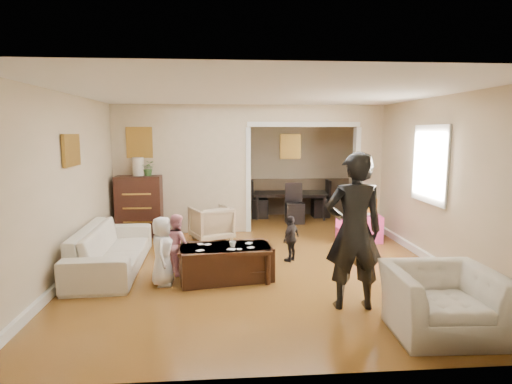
{
  "coord_description": "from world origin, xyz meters",
  "views": [
    {
      "loc": [
        -0.54,
        -6.76,
        2.06
      ],
      "look_at": [
        0.0,
        0.2,
        1.05
      ],
      "focal_mm": 29.27,
      "sensor_mm": 36.0,
      "label": 1
    }
  ],
  "objects": [
    {
      "name": "floor",
      "position": [
        0.0,
        0.0,
        0.0
      ],
      "size": [
        7.0,
        7.0,
        0.0
      ],
      "primitive_type": "plane",
      "color": "#A06729",
      "rests_on": "ground"
    },
    {
      "name": "partition_left",
      "position": [
        -1.38,
        1.8,
        1.3
      ],
      "size": [
        2.75,
        0.18,
        2.6
      ],
      "primitive_type": "cube",
      "color": "#CBB495",
      "rests_on": "ground"
    },
    {
      "name": "partition_right",
      "position": [
        2.48,
        1.8,
        1.3
      ],
      "size": [
        0.55,
        0.18,
        2.6
      ],
      "primitive_type": "cube",
      "color": "#CBB495",
      "rests_on": "ground"
    },
    {
      "name": "partition_header",
      "position": [
        1.1,
        1.8,
        2.42
      ],
      "size": [
        2.22,
        0.18,
        0.35
      ],
      "primitive_type": "cube",
      "color": "#CBB495",
      "rests_on": "partition_right"
    },
    {
      "name": "window_pane",
      "position": [
        2.73,
        -0.4,
        1.55
      ],
      "size": [
        0.03,
        0.95,
        1.1
      ],
      "primitive_type": "cube",
      "color": "white",
      "rests_on": "ground"
    },
    {
      "name": "framed_art_partition",
      "position": [
        -2.2,
        1.7,
        1.85
      ],
      "size": [
        0.45,
        0.03,
        0.55
      ],
      "primitive_type": "cube",
      "color": "brown",
      "rests_on": "partition_left"
    },
    {
      "name": "framed_art_sofa_wall",
      "position": [
        -2.71,
        -0.6,
        1.8
      ],
      "size": [
        0.03,
        0.55,
        0.4
      ],
      "primitive_type": "cube",
      "color": "brown"
    },
    {
      "name": "framed_art_alcove",
      "position": [
        1.1,
        3.44,
        1.7
      ],
      "size": [
        0.45,
        0.03,
        0.55
      ],
      "primitive_type": "cube",
      "color": "brown"
    },
    {
      "name": "sofa",
      "position": [
        -2.24,
        -0.53,
        0.33
      ],
      "size": [
        0.96,
        2.27,
        0.65
      ],
      "primitive_type": "imported",
      "rotation": [
        0.0,
        0.0,
        1.61
      ],
      "color": "silver",
      "rests_on": "ground"
    },
    {
      "name": "armchair_back",
      "position": [
        -0.79,
        1.09,
        0.33
      ],
      "size": [
        0.93,
        0.94,
        0.65
      ],
      "primitive_type": "imported",
      "rotation": [
        0.0,
        0.0,
        3.56
      ],
      "color": "#C6AD8A",
      "rests_on": "ground"
    },
    {
      "name": "armchair_front",
      "position": [
        1.66,
        -2.85,
        0.34
      ],
      "size": [
        1.07,
        0.95,
        0.68
      ],
      "primitive_type": "imported",
      "rotation": [
        0.0,
        0.0,
        -0.03
      ],
      "color": "silver",
      "rests_on": "ground"
    },
    {
      "name": "dresser",
      "position": [
        -2.21,
        1.54,
        0.6
      ],
      "size": [
        0.88,
        0.49,
        1.2
      ],
      "primitive_type": "cube",
      "color": "#32180F",
      "rests_on": "ground"
    },
    {
      "name": "table_lamp",
      "position": [
        -2.21,
        1.54,
        1.38
      ],
      "size": [
        0.22,
        0.22,
        0.36
      ],
      "primitive_type": "cylinder",
      "color": "beige",
      "rests_on": "dresser"
    },
    {
      "name": "potted_plant",
      "position": [
        -2.01,
        1.54,
        1.35
      ],
      "size": [
        0.26,
        0.23,
        0.29
      ],
      "primitive_type": "imported",
      "color": "#3F6B2F",
      "rests_on": "dresser"
    },
    {
      "name": "coffee_table",
      "position": [
        -0.53,
        -1.09,
        0.24
      ],
      "size": [
        1.35,
        0.85,
        0.47
      ],
      "primitive_type": "cube",
      "rotation": [
        0.0,
        0.0,
        0.18
      ],
      "color": "#351D10",
      "rests_on": "ground"
    },
    {
      "name": "coffee_cup",
      "position": [
        -0.43,
        -1.14,
        0.52
      ],
      "size": [
        0.1,
        0.1,
        0.08
      ],
      "primitive_type": "imported",
      "rotation": [
        0.0,
        0.0,
        0.18
      ],
      "color": "silver",
      "rests_on": "coffee_table"
    },
    {
      "name": "play_table",
      "position": [
        2.16,
        0.8,
        0.25
      ],
      "size": [
        0.56,
        0.56,
        0.5
      ],
      "primitive_type": "cube",
      "rotation": [
        0.0,
        0.0,
        -0.1
      ],
      "color": "#FF43AA",
      "rests_on": "ground"
    },
    {
      "name": "cereal_box",
      "position": [
        2.28,
        0.9,
        0.65
      ],
      "size": [
        0.21,
        0.09,
        0.3
      ],
      "primitive_type": "cube",
      "rotation": [
        0.0,
        0.0,
        -0.1
      ],
      "color": "yellow",
      "rests_on": "play_table"
    },
    {
      "name": "cyan_cup",
      "position": [
        2.06,
        0.75,
        0.54
      ],
      "size": [
        0.08,
        0.08,
        0.08
      ],
      "primitive_type": "cylinder",
      "color": "#2AD5CC",
      "rests_on": "play_table"
    },
    {
      "name": "toy_block",
      "position": [
        2.04,
        0.92,
        0.52
      ],
      "size": [
        0.09,
        0.08,
        0.05
      ],
      "primitive_type": "cube",
      "rotation": [
        0.0,
        0.0,
        0.25
      ],
      "color": "#B41F16",
      "rests_on": "play_table"
    },
    {
      "name": "play_bowl",
      "position": [
        2.21,
        0.68,
        0.52
      ],
      "size": [
        0.22,
        0.22,
        0.05
      ],
      "primitive_type": "imported",
      "rotation": [
        0.0,
        0.0,
        -0.1
      ],
      "color": "white",
      "rests_on": "play_table"
    },
    {
      "name": "dining_table",
      "position": [
        1.06,
        3.1,
        0.31
      ],
      "size": [
        1.85,
        1.19,
        0.61
      ],
      "primitive_type": "imported",
      "rotation": [
        0.0,
        0.0,
        -0.13
      ],
      "color": "black",
      "rests_on": "ground"
    },
    {
      "name": "adult_person",
      "position": [
        0.95,
        -2.16,
        0.92
      ],
      "size": [
        0.68,
        0.45,
        1.84
      ],
      "primitive_type": "imported",
      "rotation": [
        0.0,
        0.0,
        3.12
      ],
      "color": "black",
      "rests_on": "ground"
    },
    {
      "name": "child_kneel_a",
      "position": [
        -1.38,
        -1.24,
        0.47
      ],
      "size": [
        0.3,
        0.46,
        0.94
      ],
      "primitive_type": "imported",
      "rotation": [
        0.0,
        0.0,
        1.58
      ],
      "color": "white",
      "rests_on": "ground"
    },
    {
      "name": "child_kneel_b",
      "position": [
        -1.23,
        -0.79,
        0.44
      ],
      "size": [
        0.51,
        0.54,
        0.88
      ],
      "primitive_type": "imported",
      "rotation": [
        0.0,
        0.0,
        2.1
      ],
      "color": "pink",
      "rests_on": "ground"
    },
    {
      "name": "child_toddler",
      "position": [
        0.52,
        -0.34,
        0.37
      ],
      "size": [
        0.42,
        0.45,
        0.74
      ],
      "primitive_type": "imported",
      "rotation": [
        0.0,
        0.0,
        -2.26
      ],
      "color": "black",
      "rests_on": "ground"
    },
    {
      "name": "craft_papers",
      "position": [
        -0.52,
        -1.12,
        0.48
      ],
      "size": [
        0.82,
        0.44,
        0.0
      ],
      "color": "white",
      "rests_on": "coffee_table"
    }
  ]
}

